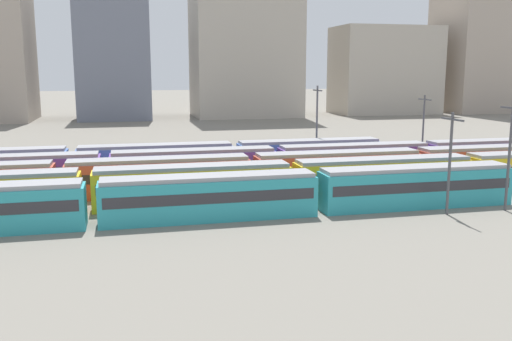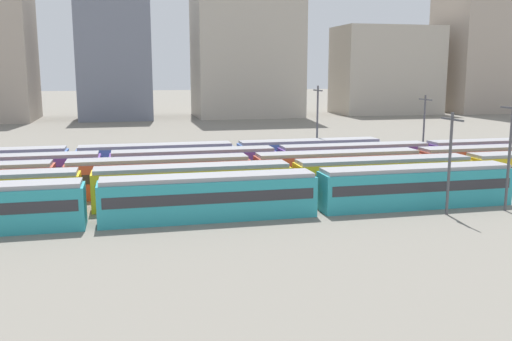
# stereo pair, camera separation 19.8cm
# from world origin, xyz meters

# --- Properties ---
(ground_plane) EXTENTS (600.00, 600.00, 0.00)m
(ground_plane) POSITION_xyz_m (0.00, 10.40, 0.00)
(ground_plane) COLOR slate
(train_track_0) EXTENTS (55.80, 3.06, 3.75)m
(train_track_0) POSITION_xyz_m (14.55, 0.00, 1.90)
(train_track_0) COLOR teal
(train_track_0) RESTS_ON ground_plane
(train_track_1) EXTENTS (112.50, 3.06, 3.75)m
(train_track_1) POSITION_xyz_m (42.19, 5.20, 1.90)
(train_track_1) COLOR yellow
(train_track_1) RESTS_ON ground_plane
(train_track_2) EXTENTS (74.70, 3.06, 3.75)m
(train_track_2) POSITION_xyz_m (20.55, 10.40, 1.90)
(train_track_2) COLOR #BC4C38
(train_track_2) RESTS_ON ground_plane
(train_track_3) EXTENTS (93.60, 3.06, 3.75)m
(train_track_3) POSITION_xyz_m (34.08, 15.60, 1.90)
(train_track_3) COLOR #6B429E
(train_track_3) RESTS_ON ground_plane
(train_track_4) EXTENTS (55.80, 3.06, 3.75)m
(train_track_4) POSITION_xyz_m (11.39, 20.80, 1.90)
(train_track_4) COLOR #4C70BC
(train_track_4) RESTS_ON ground_plane
(catenary_pole_0) EXTENTS (0.24, 3.20, 8.82)m
(catenary_pole_0) POSITION_xyz_m (34.72, -3.17, 4.94)
(catenary_pole_0) COLOR #4C4C51
(catenary_pole_0) RESTS_ON ground_plane
(catenary_pole_1) EXTENTS (0.24, 3.20, 8.98)m
(catenary_pole_1) POSITION_xyz_m (47.55, 23.61, 5.02)
(catenary_pole_1) COLOR #4C4C51
(catenary_pole_1) RESTS_ON ground_plane
(catenary_pole_2) EXTENTS (0.24, 3.20, 9.67)m
(catenary_pole_2) POSITION_xyz_m (40.52, -3.16, 5.38)
(catenary_pole_2) COLOR #4C4C51
(catenary_pole_2) RESTS_ON ground_plane
(catenary_pole_3) EXTENTS (0.24, 3.20, 10.33)m
(catenary_pole_3) POSITION_xyz_m (32.20, 23.52, 5.72)
(catenary_pole_3) COLOR #4C4C51
(catenary_pole_3) RESTS_ON ground_plane
(distant_building_2) EXTENTS (17.76, 20.37, 28.61)m
(distant_building_2) POSITION_xyz_m (5.84, 103.81, 14.30)
(distant_building_2) COLOR slate
(distant_building_2) RESTS_ON ground_plane
(distant_building_3) EXTENTS (27.36, 21.78, 52.03)m
(distant_building_3) POSITION_xyz_m (39.99, 103.81, 26.01)
(distant_building_3) COLOR #B2A899
(distant_building_3) RESTS_ON ground_plane
(distant_building_4) EXTENTS (28.68, 16.65, 24.35)m
(distant_building_4) POSITION_xyz_m (80.86, 103.81, 12.18)
(distant_building_4) COLOR #B2A899
(distant_building_4) RESTS_ON ground_plane
(distant_building_5) EXTENTS (23.38, 20.83, 50.40)m
(distant_building_5) POSITION_xyz_m (111.39, 103.81, 25.20)
(distant_building_5) COLOR #A89989
(distant_building_5) RESTS_ON ground_plane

